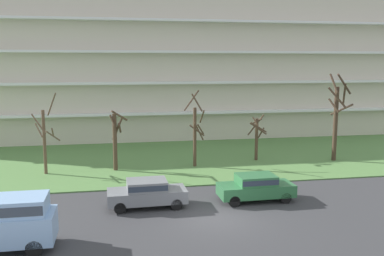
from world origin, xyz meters
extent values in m
plane|color=#38383A|center=(0.00, 0.00, 0.00)|extent=(160.00, 160.00, 0.00)
cube|color=#547F42|center=(0.00, 14.00, 0.04)|extent=(80.00, 16.00, 0.08)
cube|color=beige|center=(0.00, 27.80, 7.58)|extent=(52.37, 11.60, 15.17)
cube|color=white|center=(0.00, 21.55, 3.03)|extent=(50.27, 0.90, 0.24)
cube|color=white|center=(0.00, 21.55, 6.07)|extent=(50.27, 0.90, 0.24)
cube|color=white|center=(0.00, 21.55, 9.10)|extent=(50.27, 0.90, 0.24)
cube|color=white|center=(0.00, 21.55, 12.13)|extent=(50.27, 0.90, 0.24)
cylinder|color=brown|center=(-10.15, 10.87, 2.36)|extent=(0.23, 0.23, 4.72)
cylinder|color=brown|center=(-10.44, 10.61, 3.31)|extent=(0.66, 0.71, 0.99)
cylinder|color=brown|center=(-10.39, 10.38, 3.79)|extent=(1.09, 0.62, 1.44)
cylinder|color=brown|center=(-9.57, 11.24, 5.08)|extent=(0.88, 1.27, 1.75)
cylinder|color=brown|center=(-9.55, 10.91, 3.09)|extent=(0.18, 1.26, 0.84)
cylinder|color=brown|center=(-9.48, 10.51, 2.89)|extent=(0.82, 1.43, 0.99)
cylinder|color=#4C3828|center=(-5.16, 11.06, 2.17)|extent=(0.32, 0.32, 4.34)
cylinder|color=#4C3828|center=(-4.77, 11.01, 3.23)|extent=(0.25, 0.88, 0.76)
cylinder|color=#4C3828|center=(-4.96, 11.19, 3.20)|extent=(0.44, 0.59, 0.90)
cylinder|color=#4C3828|center=(-4.79, 10.52, 4.25)|extent=(1.22, 0.90, 0.89)
cylinder|color=#4C3828|center=(-4.95, 11.42, 3.15)|extent=(0.91, 0.61, 1.76)
cylinder|color=#4C3828|center=(-5.30, 10.90, 3.85)|extent=(0.51, 0.48, 0.84)
cylinder|color=#4C3828|center=(0.92, 11.22, 2.33)|extent=(0.26, 0.26, 4.66)
cylinder|color=#4C3828|center=(1.49, 11.25, 3.94)|extent=(0.18, 1.22, 1.11)
cylinder|color=#4C3828|center=(0.77, 11.81, 5.15)|extent=(1.30, 0.44, 1.61)
cylinder|color=#4C3828|center=(1.01, 10.81, 5.07)|extent=(0.93, 0.32, 1.40)
cylinder|color=#4C3828|center=(1.17, 10.85, 2.87)|extent=(0.89, 0.65, 1.46)
cylinder|color=#4C3828|center=(1.31, 10.92, 3.02)|extent=(0.73, 0.91, 0.92)
cylinder|color=#4C3828|center=(0.97, 10.66, 2.98)|extent=(1.20, 0.23, 0.93)
cylinder|color=#4C3828|center=(6.30, 12.39, 1.77)|extent=(0.26, 0.26, 3.54)
cylinder|color=#4C3828|center=(6.46, 12.71, 3.29)|extent=(0.74, 0.45, 0.51)
cylinder|color=#4C3828|center=(6.24, 11.75, 2.90)|extent=(1.34, 0.24, 0.89)
cylinder|color=#4C3828|center=(6.71, 12.46, 2.33)|extent=(0.27, 0.93, 1.00)
cylinder|color=#4C3828|center=(6.11, 12.21, 3.34)|extent=(0.51, 0.52, 0.72)
cylinder|color=#4C3828|center=(6.20, 11.73, 2.80)|extent=(1.41, 0.33, 1.01)
cylinder|color=#4C3828|center=(6.43, 13.02, 2.91)|extent=(1.38, 0.40, 1.80)
cylinder|color=#423023|center=(12.58, 11.17, 3.06)|extent=(0.36, 0.36, 6.13)
cylinder|color=#423023|center=(13.10, 10.93, 5.58)|extent=(0.68, 1.22, 1.69)
cylinder|color=#423023|center=(12.21, 10.92, 4.64)|extent=(0.70, 0.93, 1.13)
cylinder|color=#423023|center=(12.78, 10.48, 6.38)|extent=(1.52, 0.59, 1.67)
cylinder|color=#423023|center=(12.20, 11.00, 6.38)|extent=(0.54, 0.95, 1.62)
cylinder|color=#423023|center=(13.37, 11.68, 4.21)|extent=(1.20, 1.72, 1.13)
cylinder|color=#423023|center=(12.28, 10.55, 5.29)|extent=(1.42, 0.80, 1.70)
cylinder|color=black|center=(-8.58, -1.10, 0.36)|extent=(0.72, 0.22, 0.72)
cylinder|color=black|center=(-8.57, -2.88, 0.36)|extent=(0.72, 0.22, 0.72)
cube|color=slate|center=(-3.44, 2.50, 0.67)|extent=(4.45, 1.91, 0.70)
cube|color=slate|center=(-3.44, 2.50, 1.29)|extent=(2.24, 1.71, 0.55)
cube|color=#2D3847|center=(-3.44, 2.50, 1.29)|extent=(2.20, 1.75, 0.30)
cylinder|color=black|center=(-4.96, 1.67, 0.32)|extent=(0.65, 0.24, 0.64)
cylinder|color=black|center=(-5.00, 3.25, 0.32)|extent=(0.65, 0.24, 0.64)
cylinder|color=black|center=(-1.88, 1.75, 0.32)|extent=(0.65, 0.24, 0.64)
cylinder|color=black|center=(-1.92, 3.33, 0.32)|extent=(0.65, 0.24, 0.64)
cube|color=#2D6B3D|center=(2.94, 2.50, 0.67)|extent=(4.43, 1.88, 0.70)
cube|color=#2D6B3D|center=(2.94, 2.50, 1.29)|extent=(2.23, 1.70, 0.55)
cube|color=#2D3847|center=(2.94, 2.50, 1.29)|extent=(2.19, 1.73, 0.30)
cylinder|color=black|center=(1.42, 1.68, 0.32)|extent=(0.64, 0.23, 0.64)
cylinder|color=black|center=(1.39, 3.26, 0.32)|extent=(0.64, 0.23, 0.64)
cylinder|color=black|center=(4.50, 1.74, 0.32)|extent=(0.64, 0.23, 0.64)
cylinder|color=black|center=(4.47, 3.32, 0.32)|extent=(0.64, 0.23, 0.64)
camera|label=1|loc=(-5.06, -20.74, 8.08)|focal=40.06mm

